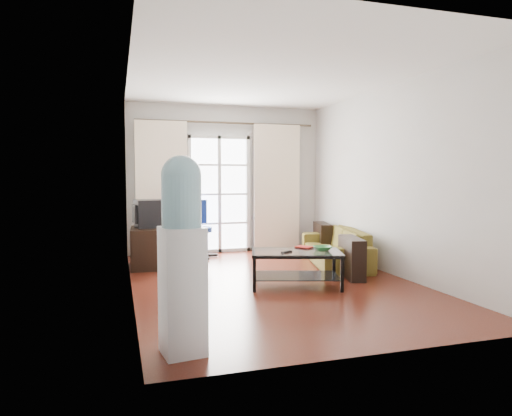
{
  "coord_description": "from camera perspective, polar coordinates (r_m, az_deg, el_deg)",
  "views": [
    {
      "loc": [
        -1.95,
        -5.68,
        1.41
      ],
      "look_at": [
        -0.11,
        0.35,
        0.97
      ],
      "focal_mm": 32.0,
      "sensor_mm": 36.0,
      "label": 1
    }
  ],
  "objects": [
    {
      "name": "wall_right",
      "position": [
        6.81,
        16.5,
        3.35
      ],
      "size": [
        0.02,
        5.2,
        2.7
      ],
      "primitive_type": "cube",
      "color": "beige",
      "rests_on": "floor"
    },
    {
      "name": "sofa",
      "position": [
        7.45,
        9.85,
        -4.74
      ],
      "size": [
        2.27,
        1.62,
        0.56
      ],
      "primitive_type": "imported",
      "rotation": [
        0.0,
        0.0,
        -1.8
      ],
      "color": "olive",
      "rests_on": "floor"
    },
    {
      "name": "wall_front",
      "position": [
        3.65,
        15.37,
        2.95
      ],
      "size": [
        3.6,
        0.02,
        2.7
      ],
      "primitive_type": "cube",
      "color": "beige",
      "rests_on": "floor"
    },
    {
      "name": "ceiling",
      "position": [
        6.15,
        2.02,
        16.14
      ],
      "size": [
        5.2,
        5.2,
        0.0
      ],
      "primitive_type": "plane",
      "rotation": [
        3.14,
        0.0,
        0.0
      ],
      "color": "white",
      "rests_on": "wall_back"
    },
    {
      "name": "tv_stand",
      "position": [
        7.29,
        -13.17,
        -4.8
      ],
      "size": [
        0.6,
        0.86,
        0.61
      ],
      "primitive_type": "cube",
      "rotation": [
        0.0,
        0.0,
        -0.05
      ],
      "color": "black",
      "rests_on": "floor"
    },
    {
      "name": "book",
      "position": [
        6.05,
        5.62,
        -4.98
      ],
      "size": [
        0.36,
        0.36,
        0.02
      ],
      "primitive_type": "imported",
      "rotation": [
        0.0,
        0.0,
        0.61
      ],
      "color": "maroon",
      "rests_on": "coffee_table"
    },
    {
      "name": "bowl",
      "position": [
        5.93,
        8.3,
        -5.01
      ],
      "size": [
        0.24,
        0.24,
        0.06
      ],
      "primitive_type": "imported",
      "rotation": [
        0.0,
        0.0,
        0.02
      ],
      "color": "#338C43",
      "rests_on": "coffee_table"
    },
    {
      "name": "curtain_right",
      "position": [
        8.66,
        2.62,
        2.62
      ],
      "size": [
        0.9,
        0.07,
        2.35
      ],
      "primitive_type": "cube",
      "color": "#FFECCD",
      "rests_on": "curtain_rod"
    },
    {
      "name": "remote",
      "position": [
        5.72,
        3.85,
        -5.5
      ],
      "size": [
        0.17,
        0.12,
        0.02
      ],
      "primitive_type": "cube",
      "rotation": [
        0.0,
        0.0,
        0.49
      ],
      "color": "black",
      "rests_on": "coffee_table"
    },
    {
      "name": "curtain_rod",
      "position": [
        8.47,
        -3.58,
        10.59
      ],
      "size": [
        3.3,
        0.04,
        0.04
      ],
      "primitive_type": "cylinder",
      "rotation": [
        0.0,
        1.57,
        0.0
      ],
      "color": "#4C3F2D",
      "rests_on": "wall_back"
    },
    {
      "name": "coffee_table",
      "position": [
        5.87,
        5.05,
        -6.95
      ],
      "size": [
        1.26,
        0.94,
        0.46
      ],
      "rotation": [
        0.0,
        0.0,
        -0.3
      ],
      "color": "silver",
      "rests_on": "floor"
    },
    {
      "name": "water_cooler",
      "position": [
        3.63,
        -9.22,
        -5.34
      ],
      "size": [
        0.37,
        0.36,
        1.57
      ],
      "rotation": [
        0.0,
        0.0,
        0.14
      ],
      "color": "white",
      "rests_on": "floor"
    },
    {
      "name": "task_chair",
      "position": [
        7.97,
        -7.28,
        -4.07
      ],
      "size": [
        0.68,
        0.68,
        0.99
      ],
      "rotation": [
        0.0,
        0.0,
        0.02
      ],
      "color": "black",
      "rests_on": "floor"
    },
    {
      "name": "wall_back",
      "position": [
        8.51,
        -3.7,
        3.6
      ],
      "size": [
        3.6,
        0.02,
        2.7
      ],
      "primitive_type": "cube",
      "color": "beige",
      "rests_on": "floor"
    },
    {
      "name": "radiator",
      "position": [
        8.7,
        1.62,
        -3.12
      ],
      "size": [
        0.64,
        0.12,
        0.64
      ],
      "primitive_type": "cube",
      "color": "#9C9D9F",
      "rests_on": "floor"
    },
    {
      "name": "floor",
      "position": [
        6.17,
        1.96,
        -9.19
      ],
      "size": [
        5.2,
        5.2,
        0.0
      ],
      "primitive_type": "plane",
      "color": "#5C2315",
      "rests_on": "ground"
    },
    {
      "name": "curtain_left",
      "position": [
        8.2,
        -11.7,
        2.47
      ],
      "size": [
        0.9,
        0.07,
        2.35
      ],
      "primitive_type": "cube",
      "color": "#FFECCD",
      "rests_on": "curtain_rod"
    },
    {
      "name": "wall_left",
      "position": [
        5.69,
        -15.47,
        3.27
      ],
      "size": [
        0.02,
        5.2,
        2.7
      ],
      "primitive_type": "cube",
      "color": "beige",
      "rests_on": "floor"
    },
    {
      "name": "french_door",
      "position": [
        8.43,
        -4.6,
        1.72
      ],
      "size": [
        1.16,
        0.06,
        2.15
      ],
      "color": "white",
      "rests_on": "wall_back"
    },
    {
      "name": "crt_tv",
      "position": [
        7.3,
        -13.25,
        -0.67
      ],
      "size": [
        0.52,
        0.52,
        0.43
      ],
      "rotation": [
        0.0,
        0.0,
        0.12
      ],
      "color": "black",
      "rests_on": "tv_stand"
    }
  ]
}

